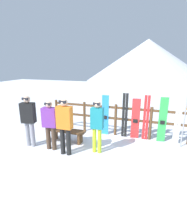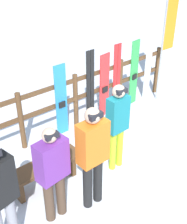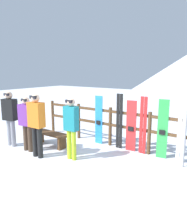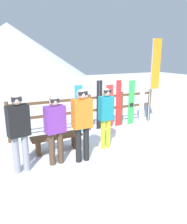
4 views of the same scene
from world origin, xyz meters
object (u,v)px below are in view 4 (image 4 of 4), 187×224
ski_pair_red (118,104)px  snowboard_red (109,107)px  snowboard_blue (79,109)px  snowboard_green (131,103)px  person_black (19,128)px  person_orange (82,120)px  bench (57,139)px  ski_pair_white (142,99)px  person_teal (106,113)px  rental_flag (154,72)px  ski_pair_black (99,105)px  person_purple (55,126)px

ski_pair_red → snowboard_red: bearing=-179.4°
snowboard_blue → snowboard_green: snowboard_green is taller
person_black → ski_pair_red: (3.50, 1.74, -0.17)m
person_orange → ski_pair_red: (2.15, 1.86, -0.19)m
snowboard_blue → bench: bearing=-135.0°
bench → snowboard_blue: snowboard_blue is taller
ski_pair_white → person_teal: bearing=-147.9°
person_teal → snowboard_green: (1.85, 1.45, -0.18)m
rental_flag → snowboard_blue: bearing=175.2°
rental_flag → ski_pair_black: bearing=173.4°
ski_pair_red → ski_pair_white: bearing=0.0°
ski_pair_black → ski_pair_red: size_ratio=1.02×
rental_flag → person_black: bearing=-162.5°
bench → snowboard_red: bearing=26.1°
person_orange → ski_pair_red: bearing=40.8°
bench → snowboard_green: bearing=19.1°
person_teal → snowboard_blue: size_ratio=1.06×
bench → person_orange: bearing=-65.0°
bench → person_purple: bearing=-107.9°
person_purple → rental_flag: bearing=20.4°
bench → snowboard_green: size_ratio=0.83×
snowboard_red → bench: bearing=-153.9°
bench → person_black: bearing=-145.5°
person_black → snowboard_green: size_ratio=1.07×
person_teal → snowboard_red: person_teal is taller
person_orange → person_black: bearing=174.8°
person_black → ski_pair_black: person_black is taller
ski_pair_white → snowboard_red: bearing=-179.9°
person_teal → snowboard_green: bearing=38.1°
person_orange → snowboard_blue: bearing=69.5°
ski_pair_red → bench: bearing=-157.1°
snowboard_blue → snowboard_red: size_ratio=1.04×
ski_pair_white → bench: bearing=-163.2°
person_purple → person_black: size_ratio=0.93×
person_teal → rental_flag: rental_flag is taller
person_orange → snowboard_green: bearing=34.6°
person_black → ski_pair_red: person_black is taller
person_purple → snowboard_blue: size_ratio=1.03×
snowboard_blue → person_black: bearing=-139.6°
rental_flag → person_orange: bearing=-154.6°
bench → ski_pair_black: 2.14m
person_black → snowboard_green: (4.04, 1.73, -0.19)m
bench → ski_pair_white: (3.53, 1.07, 0.55)m
bench → ski_pair_red: (2.52, 1.07, 0.48)m
person_teal → person_purple: bearing=-169.6°
bench → snowboard_green: (3.06, 1.06, 0.46)m
ski_pair_black → snowboard_red: bearing=-0.5°
snowboard_blue → snowboard_green: (2.00, 0.00, 0.02)m
bench → person_teal: size_ratio=0.80×
person_orange → ski_pair_white: (3.16, 1.86, -0.11)m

